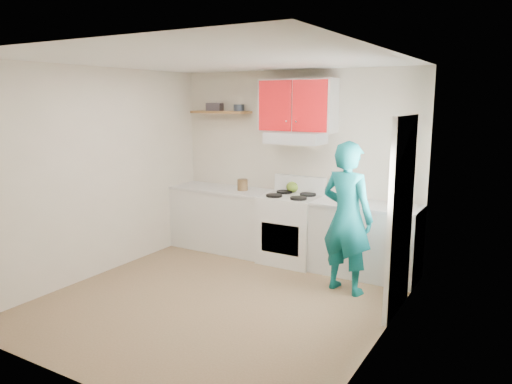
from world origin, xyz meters
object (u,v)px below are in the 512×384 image
Objects in this scene: kettle at (293,187)px; crock at (243,186)px; person at (347,218)px; stove at (291,229)px; tin at (239,108)px.

crock reaches higher than kettle.
person is at bearing -19.59° from crock.
crock is (-0.79, 0.02, 0.53)m from stove.
stove is at bearing -18.94° from person.
crock is (-0.69, -0.23, -0.01)m from kettle.
tin is at bearing -157.21° from kettle.
stove is at bearing -11.42° from tin.
tin is 1.12m from crock.
crock is 1.91m from person.
person reaches higher than stove.
tin is 2.44m from person.
tin is at bearing 168.58° from stove.
stove is 5.06× the size of crock.
person is at bearing -22.41° from tin.
tin is 1.38m from kettle.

